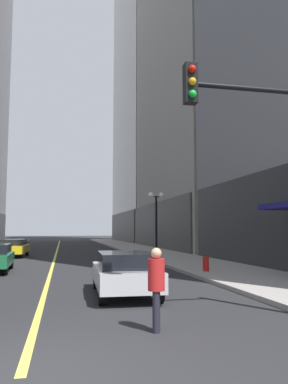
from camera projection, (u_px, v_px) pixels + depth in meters
name	position (u px, v px, depth m)	size (l,w,h in m)	color
ground_plane	(57.00, 250.00, 39.25)	(200.00, 200.00, 0.00)	#262628
sidewalk_right	(136.00, 248.00, 40.96)	(4.50, 78.00, 0.15)	#9E9991
lane_centre_stripe	(57.00, 250.00, 39.25)	(0.16, 70.00, 0.01)	#E5D64C
building_right_far	(151.00, 35.00, 70.62)	(10.74, 26.00, 76.19)	#A8A399
car_silver	(125.00, 272.00, 11.81)	(1.91, 4.29, 1.32)	#B7B7BC
car_yellow	(13.00, 247.00, 28.73)	(2.04, 4.54, 1.32)	yellow
pedestrian_in_red_jacket	(156.00, 283.00, 7.63)	(0.43, 0.43, 1.65)	black
traffic_light_near_right	(281.00, 153.00, 8.68)	(3.43, 0.35, 5.65)	black
street_lamp_right_mid	(156.00, 211.00, 24.65)	(1.06, 0.36, 4.43)	black
fire_hydrant_right	(206.00, 266.00, 17.29)	(0.28, 0.28, 0.80)	red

